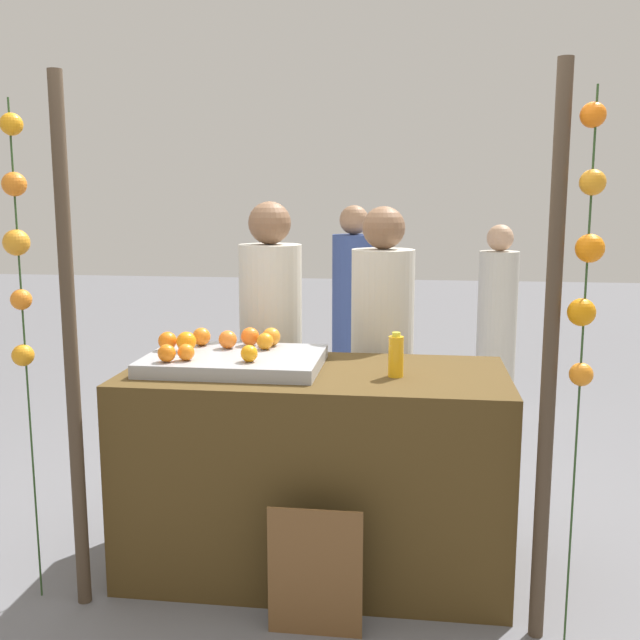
{
  "coord_description": "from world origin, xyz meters",
  "views": [
    {
      "loc": [
        0.43,
        -3.1,
        1.66
      ],
      "look_at": [
        0.0,
        0.15,
        1.12
      ],
      "focal_mm": 40.95,
      "sensor_mm": 36.0,
      "label": 1
    }
  ],
  "objects_px": {
    "stall_counter": "(316,469)",
    "orange_0": "(186,352)",
    "chalkboard_sign": "(315,573)",
    "vendor_left": "(271,368)",
    "vendor_right": "(382,373)",
    "orange_1": "(249,353)",
    "juice_bottle": "(396,356)"
  },
  "relations": [
    {
      "from": "stall_counter",
      "to": "orange_0",
      "type": "distance_m",
      "value": 0.79
    },
    {
      "from": "stall_counter",
      "to": "chalkboard_sign",
      "type": "bearing_deg",
      "value": -82.41
    },
    {
      "from": "vendor_left",
      "to": "vendor_right",
      "type": "distance_m",
      "value": 0.59
    },
    {
      "from": "stall_counter",
      "to": "vendor_right",
      "type": "xyz_separation_m",
      "value": [
        0.26,
        0.65,
        0.3
      ]
    },
    {
      "from": "orange_0",
      "to": "vendor_left",
      "type": "distance_m",
      "value": 0.85
    },
    {
      "from": "orange_0",
      "to": "orange_1",
      "type": "xyz_separation_m",
      "value": [
        0.27,
        0.01,
        0.0
      ]
    },
    {
      "from": "juice_bottle",
      "to": "vendor_left",
      "type": "relative_size",
      "value": 0.12
    },
    {
      "from": "stall_counter",
      "to": "vendor_left",
      "type": "bearing_deg",
      "value": 116.96
    },
    {
      "from": "juice_bottle",
      "to": "vendor_left",
      "type": "xyz_separation_m",
      "value": [
        -0.68,
        0.71,
        -0.24
      ]
    },
    {
      "from": "stall_counter",
      "to": "chalkboard_sign",
      "type": "xyz_separation_m",
      "value": [
        0.07,
        -0.54,
        -0.21
      ]
    },
    {
      "from": "orange_1",
      "to": "juice_bottle",
      "type": "xyz_separation_m",
      "value": [
        0.62,
        0.06,
        -0.01
      ]
    },
    {
      "from": "vendor_right",
      "to": "orange_0",
      "type": "bearing_deg",
      "value": -135.38
    },
    {
      "from": "stall_counter",
      "to": "chalkboard_sign",
      "type": "height_order",
      "value": "stall_counter"
    },
    {
      "from": "juice_bottle",
      "to": "vendor_left",
      "type": "height_order",
      "value": "vendor_left"
    },
    {
      "from": "stall_counter",
      "to": "chalkboard_sign",
      "type": "distance_m",
      "value": 0.58
    },
    {
      "from": "stall_counter",
      "to": "vendor_right",
      "type": "bearing_deg",
      "value": 68.14
    },
    {
      "from": "stall_counter",
      "to": "vendor_left",
      "type": "relative_size",
      "value": 1.01
    },
    {
      "from": "orange_1",
      "to": "chalkboard_sign",
      "type": "bearing_deg",
      "value": -50.13
    },
    {
      "from": "vendor_left",
      "to": "stall_counter",
      "type": "bearing_deg",
      "value": -63.04
    },
    {
      "from": "orange_0",
      "to": "orange_1",
      "type": "height_order",
      "value": "orange_1"
    },
    {
      "from": "juice_bottle",
      "to": "chalkboard_sign",
      "type": "relative_size",
      "value": 0.37
    },
    {
      "from": "juice_bottle",
      "to": "orange_0",
      "type": "bearing_deg",
      "value": -175.4
    },
    {
      "from": "orange_0",
      "to": "vendor_left",
      "type": "relative_size",
      "value": 0.04
    },
    {
      "from": "chalkboard_sign",
      "to": "vendor_left",
      "type": "bearing_deg",
      "value": 108.69
    },
    {
      "from": "orange_1",
      "to": "chalkboard_sign",
      "type": "xyz_separation_m",
      "value": [
        0.34,
        -0.41,
        -0.76
      ]
    },
    {
      "from": "vendor_right",
      "to": "vendor_left",
      "type": "bearing_deg",
      "value": -179.34
    },
    {
      "from": "stall_counter",
      "to": "orange_1",
      "type": "xyz_separation_m",
      "value": [
        -0.27,
        -0.13,
        0.55
      ]
    },
    {
      "from": "juice_bottle",
      "to": "chalkboard_sign",
      "type": "height_order",
      "value": "juice_bottle"
    },
    {
      "from": "stall_counter",
      "to": "chalkboard_sign",
      "type": "relative_size",
      "value": 3.19
    },
    {
      "from": "orange_1",
      "to": "stall_counter",
      "type": "bearing_deg",
      "value": 26.07
    },
    {
      "from": "orange_0",
      "to": "vendor_right",
      "type": "distance_m",
      "value": 1.16
    },
    {
      "from": "chalkboard_sign",
      "to": "orange_0",
      "type": "bearing_deg",
      "value": 147.13
    }
  ]
}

